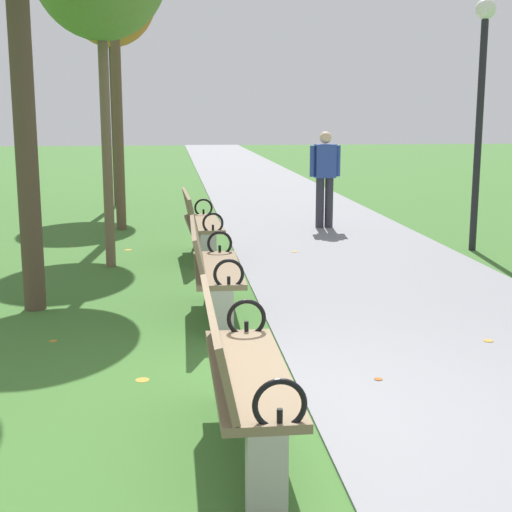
{
  "coord_description": "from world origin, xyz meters",
  "views": [
    {
      "loc": [
        -0.89,
        -4.2,
        1.97
      ],
      "look_at": [
        -0.05,
        3.02,
        0.55
      ],
      "focal_mm": 51.98,
      "sensor_mm": 36.0,
      "label": 1
    }
  ],
  "objects_px": {
    "park_bench_1": "(241,372)",
    "park_bench_3": "(200,223)",
    "pedestrian_walking": "(325,174)",
    "park_bench_2": "(212,268)",
    "lamp_post": "(481,87)"
  },
  "relations": [
    {
      "from": "park_bench_2",
      "to": "pedestrian_walking",
      "type": "height_order",
      "value": "pedestrian_walking"
    },
    {
      "from": "park_bench_3",
      "to": "pedestrian_walking",
      "type": "distance_m",
      "value": 3.26
    },
    {
      "from": "park_bench_3",
      "to": "lamp_post",
      "type": "height_order",
      "value": "lamp_post"
    },
    {
      "from": "pedestrian_walking",
      "to": "park_bench_3",
      "type": "bearing_deg",
      "value": -133.35
    },
    {
      "from": "pedestrian_walking",
      "to": "lamp_post",
      "type": "height_order",
      "value": "lamp_post"
    },
    {
      "from": "park_bench_1",
      "to": "lamp_post",
      "type": "distance_m",
      "value": 7.42
    },
    {
      "from": "park_bench_1",
      "to": "park_bench_3",
      "type": "xyz_separation_m",
      "value": [
        0.0,
        5.9,
        0.0
      ]
    },
    {
      "from": "park_bench_1",
      "to": "lamp_post",
      "type": "height_order",
      "value": "lamp_post"
    },
    {
      "from": "park_bench_1",
      "to": "park_bench_2",
      "type": "height_order",
      "value": "same"
    },
    {
      "from": "park_bench_1",
      "to": "park_bench_2",
      "type": "xyz_separation_m",
      "value": [
        0.0,
        2.93,
        0.0
      ]
    },
    {
      "from": "park_bench_3",
      "to": "pedestrian_walking",
      "type": "relative_size",
      "value": 1.0
    },
    {
      "from": "park_bench_3",
      "to": "park_bench_1",
      "type": "bearing_deg",
      "value": -90.0
    },
    {
      "from": "park_bench_1",
      "to": "park_bench_2",
      "type": "relative_size",
      "value": 1.0
    },
    {
      "from": "park_bench_2",
      "to": "lamp_post",
      "type": "xyz_separation_m",
      "value": [
        3.93,
        3.1,
        1.82
      ]
    },
    {
      "from": "park_bench_2",
      "to": "lamp_post",
      "type": "height_order",
      "value": "lamp_post"
    }
  ]
}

